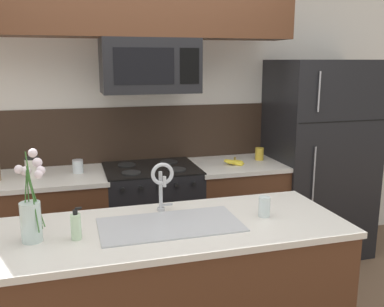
{
  "coord_description": "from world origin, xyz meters",
  "views": [
    {
      "loc": [
        -0.62,
        -2.47,
        1.78
      ],
      "look_at": [
        0.17,
        0.27,
        1.16
      ],
      "focal_mm": 40.0,
      "sensor_mm": 36.0,
      "label": 1
    }
  ],
  "objects_px": {
    "sink_faucet": "(162,180)",
    "dish_soap_bottle": "(76,226)",
    "storage_jar_squat": "(78,166)",
    "stove_range": "(152,220)",
    "flower_vase": "(31,214)",
    "drinking_glass": "(264,207)",
    "storage_jar_short": "(32,167)",
    "refrigerator": "(317,158)",
    "microwave": "(149,66)",
    "banana_bunch": "(235,162)",
    "coffee_tin": "(259,154)"
  },
  "relations": [
    {
      "from": "sink_faucet",
      "to": "dish_soap_bottle",
      "type": "height_order",
      "value": "sink_faucet"
    },
    {
      "from": "storage_jar_squat",
      "to": "stove_range",
      "type": "bearing_deg",
      "value": -3.36
    },
    {
      "from": "flower_vase",
      "to": "drinking_glass",
      "type": "bearing_deg",
      "value": -0.17
    },
    {
      "from": "storage_jar_short",
      "to": "refrigerator",
      "type": "bearing_deg",
      "value": 0.03
    },
    {
      "from": "microwave",
      "to": "storage_jar_short",
      "type": "bearing_deg",
      "value": 177.51
    },
    {
      "from": "sink_faucet",
      "to": "storage_jar_squat",
      "type": "bearing_deg",
      "value": 112.48
    },
    {
      "from": "sink_faucet",
      "to": "drinking_glass",
      "type": "xyz_separation_m",
      "value": [
        0.55,
        -0.21,
        -0.14
      ]
    },
    {
      "from": "banana_bunch",
      "to": "drinking_glass",
      "type": "relative_size",
      "value": 1.64
    },
    {
      "from": "coffee_tin",
      "to": "flower_vase",
      "type": "height_order",
      "value": "flower_vase"
    },
    {
      "from": "drinking_glass",
      "to": "stove_range",
      "type": "bearing_deg",
      "value": 108.16
    },
    {
      "from": "drinking_glass",
      "to": "dish_soap_bottle",
      "type": "bearing_deg",
      "value": -178.19
    },
    {
      "from": "refrigerator",
      "to": "flower_vase",
      "type": "xyz_separation_m",
      "value": [
        -2.39,
        -1.28,
        0.15
      ]
    },
    {
      "from": "stove_range",
      "to": "refrigerator",
      "type": "bearing_deg",
      "value": 0.73
    },
    {
      "from": "coffee_tin",
      "to": "flower_vase",
      "type": "bearing_deg",
      "value": -144.22
    },
    {
      "from": "stove_range",
      "to": "refrigerator",
      "type": "height_order",
      "value": "refrigerator"
    },
    {
      "from": "sink_faucet",
      "to": "flower_vase",
      "type": "bearing_deg",
      "value": -163.32
    },
    {
      "from": "stove_range",
      "to": "storage_jar_squat",
      "type": "xyz_separation_m",
      "value": [
        -0.58,
        0.03,
        0.5
      ]
    },
    {
      "from": "storage_jar_squat",
      "to": "coffee_tin",
      "type": "xyz_separation_m",
      "value": [
        1.57,
        0.02,
        0.0
      ]
    },
    {
      "from": "storage_jar_short",
      "to": "dish_soap_bottle",
      "type": "relative_size",
      "value": 0.93
    },
    {
      "from": "storage_jar_short",
      "to": "storage_jar_squat",
      "type": "relative_size",
      "value": 1.45
    },
    {
      "from": "stove_range",
      "to": "drinking_glass",
      "type": "height_order",
      "value": "drinking_glass"
    },
    {
      "from": "sink_faucet",
      "to": "drinking_glass",
      "type": "bearing_deg",
      "value": -21.25
    },
    {
      "from": "storage_jar_squat",
      "to": "drinking_glass",
      "type": "distance_m",
      "value": 1.64
    },
    {
      "from": "coffee_tin",
      "to": "storage_jar_squat",
      "type": "bearing_deg",
      "value": -179.42
    },
    {
      "from": "microwave",
      "to": "sink_faucet",
      "type": "distance_m",
      "value": 1.22
    },
    {
      "from": "stove_range",
      "to": "storage_jar_short",
      "type": "distance_m",
      "value": 1.06
    },
    {
      "from": "stove_range",
      "to": "sink_faucet",
      "type": "relative_size",
      "value": 3.04
    },
    {
      "from": "microwave",
      "to": "storage_jar_short",
      "type": "height_order",
      "value": "microwave"
    },
    {
      "from": "dish_soap_bottle",
      "to": "drinking_glass",
      "type": "height_order",
      "value": "dish_soap_bottle"
    },
    {
      "from": "stove_range",
      "to": "storage_jar_squat",
      "type": "relative_size",
      "value": 8.78
    },
    {
      "from": "microwave",
      "to": "refrigerator",
      "type": "relative_size",
      "value": 0.42
    },
    {
      "from": "microwave",
      "to": "storage_jar_short",
      "type": "relative_size",
      "value": 4.85
    },
    {
      "from": "microwave",
      "to": "coffee_tin",
      "type": "relative_size",
      "value": 6.77
    },
    {
      "from": "microwave",
      "to": "storage_jar_squat",
      "type": "xyz_separation_m",
      "value": [
        -0.58,
        0.06,
        -0.78
      ]
    },
    {
      "from": "stove_range",
      "to": "drinking_glass",
      "type": "bearing_deg",
      "value": -71.84
    },
    {
      "from": "sink_faucet",
      "to": "drinking_glass",
      "type": "distance_m",
      "value": 0.6
    },
    {
      "from": "microwave",
      "to": "banana_bunch",
      "type": "xyz_separation_m",
      "value": [
        0.71,
        -0.04,
        -0.81
      ]
    },
    {
      "from": "dish_soap_bottle",
      "to": "flower_vase",
      "type": "relative_size",
      "value": 0.35
    },
    {
      "from": "storage_jar_short",
      "to": "flower_vase",
      "type": "relative_size",
      "value": 0.32
    },
    {
      "from": "refrigerator",
      "to": "storage_jar_squat",
      "type": "bearing_deg",
      "value": 179.62
    },
    {
      "from": "refrigerator",
      "to": "storage_jar_squat",
      "type": "distance_m",
      "value": 2.15
    },
    {
      "from": "coffee_tin",
      "to": "sink_faucet",
      "type": "height_order",
      "value": "sink_faucet"
    },
    {
      "from": "stove_range",
      "to": "dish_soap_bottle",
      "type": "distance_m",
      "value": 1.53
    },
    {
      "from": "stove_range",
      "to": "dish_soap_bottle",
      "type": "bearing_deg",
      "value": -115.6
    },
    {
      "from": "banana_bunch",
      "to": "dish_soap_bottle",
      "type": "height_order",
      "value": "dish_soap_bottle"
    },
    {
      "from": "storage_jar_squat",
      "to": "flower_vase",
      "type": "height_order",
      "value": "flower_vase"
    },
    {
      "from": "refrigerator",
      "to": "drinking_glass",
      "type": "xyz_separation_m",
      "value": [
        -1.15,
        -1.28,
        0.07
      ]
    },
    {
      "from": "storage_jar_short",
      "to": "coffee_tin",
      "type": "distance_m",
      "value": 1.91
    },
    {
      "from": "flower_vase",
      "to": "sink_faucet",
      "type": "bearing_deg",
      "value": 16.68
    },
    {
      "from": "refrigerator",
      "to": "storage_jar_squat",
      "type": "height_order",
      "value": "refrigerator"
    }
  ]
}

